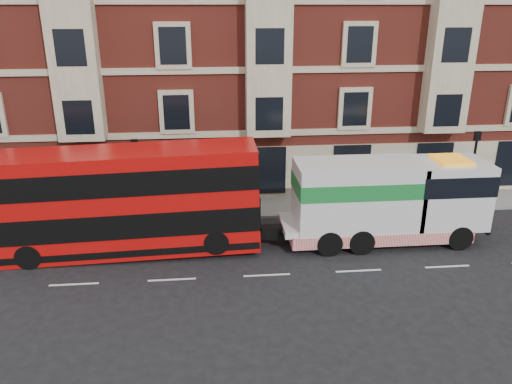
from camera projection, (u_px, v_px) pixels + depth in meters
ground at (267, 275)px, 21.23m from camera, size 120.00×120.00×0.00m
sidewalk at (252, 207)px, 28.19m from camera, size 90.00×3.00×0.15m
victorian_terrace at (249, 17)px, 31.73m from camera, size 45.00×12.00×20.40m
lamp_post_west at (137, 174)px, 25.54m from camera, size 0.35×0.15×4.35m
lamp_post_east at (473, 164)px, 27.12m from camera, size 0.35×0.15×4.35m
double_decker_bus at (124, 200)px, 22.40m from camera, size 12.04×2.76×4.87m
tow_truck at (384, 200)px, 23.62m from camera, size 9.64×2.85×4.02m
pedestrian at (90, 197)px, 27.22m from camera, size 0.62×0.44×1.59m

